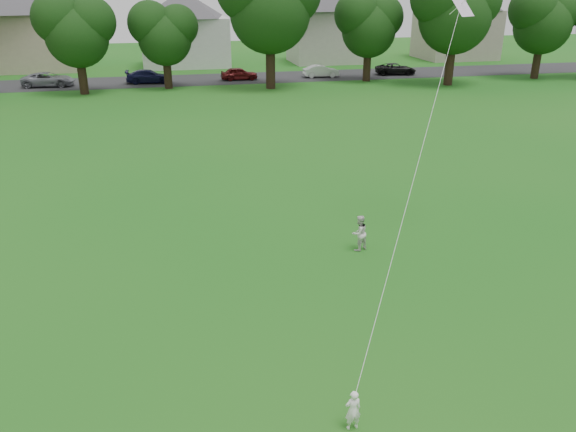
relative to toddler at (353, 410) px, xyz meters
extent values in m
plane|color=#166317|center=(-0.53, 3.92, -0.46)|extent=(160.00, 160.00, 0.00)
cube|color=#2D2D30|center=(-0.53, 45.92, -0.46)|extent=(90.00, 7.00, 0.01)
imported|color=white|center=(0.00, 0.00, 0.00)|extent=(0.35, 0.24, 0.93)
imported|color=silver|center=(2.85, 7.89, 0.16)|extent=(0.75, 0.68, 1.25)
plane|color=white|center=(6.36, 9.16, 7.33)|extent=(1.14, 1.02, 0.73)
cylinder|color=white|center=(3.18, 4.58, 3.77)|extent=(0.01, 0.01, 13.23)
cylinder|color=black|center=(-9.59, 40.53, 1.07)|extent=(0.70, 0.70, 3.07)
cylinder|color=black|center=(-2.78, 41.75, 0.93)|extent=(0.68, 0.68, 2.79)
cylinder|color=black|center=(5.86, 39.88, 1.63)|extent=(0.80, 0.80, 4.19)
cylinder|color=black|center=(15.31, 41.92, 1.06)|extent=(0.70, 0.70, 3.05)
cylinder|color=black|center=(21.69, 38.25, 1.46)|extent=(0.77, 0.77, 3.86)
cylinder|color=black|center=(31.57, 39.97, 1.16)|extent=(0.72, 0.72, 3.25)
imported|color=gray|center=(-13.07, 44.92, 0.16)|extent=(4.51, 2.30, 1.22)
imported|color=#111338|center=(-4.44, 44.92, 0.14)|extent=(4.11, 1.74, 1.18)
imported|color=#5C1213|center=(3.81, 44.92, 0.13)|extent=(3.45, 1.43, 1.17)
imported|color=silver|center=(11.76, 44.92, 0.12)|extent=(3.50, 1.32, 1.14)
imported|color=black|center=(19.45, 44.92, 0.10)|extent=(4.19, 2.35, 1.11)
cube|color=#BBA78C|center=(-16.53, 55.92, 2.33)|extent=(9.90, 6.34, 5.60)
cube|color=silver|center=(-0.53, 55.92, 2.05)|extent=(9.12, 6.64, 5.04)
cube|color=#BCB5A8|center=(15.47, 55.92, 2.35)|extent=(8.14, 6.58, 5.62)
cube|color=#ADA08F|center=(31.47, 55.92, 2.31)|extent=(8.32, 7.16, 5.55)
camera|label=1|loc=(-3.19, -8.44, 7.94)|focal=35.00mm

